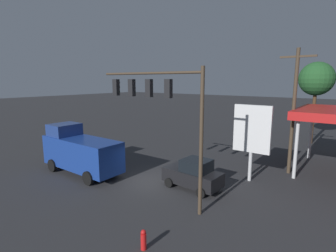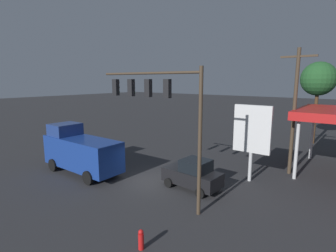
% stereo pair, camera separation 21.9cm
% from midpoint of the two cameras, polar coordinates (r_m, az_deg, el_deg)
% --- Properties ---
extents(ground_plane, '(200.00, 200.00, 0.00)m').
position_cam_midpoint_polar(ground_plane, '(18.64, -3.47, -11.91)').
color(ground_plane, '#2D2D30').
extents(traffic_signal_assembly, '(7.02, 0.43, 7.62)m').
position_cam_midpoint_polar(traffic_signal_assembly, '(14.47, -1.73, 5.31)').
color(traffic_signal_assembly, '#473828').
rests_on(traffic_signal_assembly, ground).
extents(utility_pole, '(2.40, 0.26, 9.17)m').
position_cam_midpoint_polar(utility_pole, '(21.08, 26.06, 3.31)').
color(utility_pole, '#473828').
rests_on(utility_pole, ground).
extents(price_sign, '(2.53, 0.27, 5.30)m').
position_cam_midpoint_polar(price_sign, '(18.61, 18.17, -1.04)').
color(price_sign, silver).
rests_on(price_sign, ground).
extents(hatchback_crossing, '(3.89, 2.13, 1.97)m').
position_cam_midpoint_polar(hatchback_crossing, '(17.24, 5.79, -10.43)').
color(hatchback_crossing, black).
rests_on(hatchback_crossing, ground).
extents(delivery_truck, '(6.80, 2.56, 3.58)m').
position_cam_midpoint_polar(delivery_truck, '(20.79, -18.19, -5.16)').
color(delivery_truck, navy).
rests_on(delivery_truck, ground).
extents(street_tree, '(3.60, 3.60, 8.88)m').
position_cam_midpoint_polar(street_tree, '(32.64, 30.11, 8.78)').
color(street_tree, '#4C331E').
rests_on(street_tree, ground).
extents(fire_hydrant, '(0.24, 0.24, 0.88)m').
position_cam_midpoint_polar(fire_hydrant, '(11.84, -5.32, -23.38)').
color(fire_hydrant, red).
rests_on(fire_hydrant, ground).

